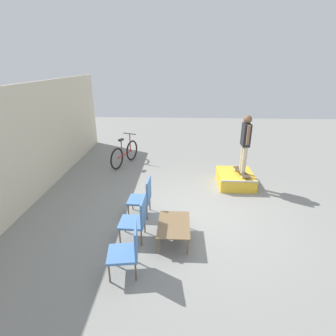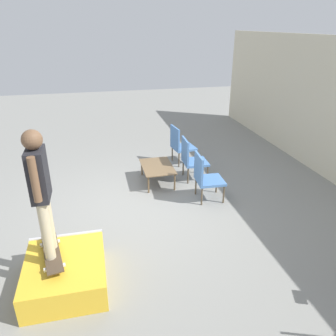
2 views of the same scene
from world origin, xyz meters
name	(u,v)px [view 2 (image 2 of 2)]	position (x,y,z in m)	size (l,w,h in m)	color
ground_plane	(136,209)	(0.00, 0.00, 0.00)	(24.00, 24.00, 0.00)	gray
skate_ramp_box	(66,273)	(1.71, -1.17, 0.19)	(1.20, 1.03, 0.40)	gold
skateboard_on_ramp	(52,253)	(1.60, -1.32, 0.46)	(0.89, 0.37, 0.07)	#473828
person_skater	(40,185)	(1.60, -1.32, 1.45)	(0.57, 0.23, 1.66)	#C6B793
coffee_table	(157,168)	(-1.06, 0.62, 0.35)	(1.00, 0.65, 0.39)	brown
patio_chair_left	(180,144)	(-2.00, 1.38, 0.51)	(0.59, 0.59, 0.95)	brown
patio_chair_center	(191,158)	(-1.06, 1.38, 0.51)	(0.53, 0.53, 0.95)	brown
patio_chair_right	(205,176)	(-0.10, 1.38, 0.51)	(0.54, 0.54, 0.95)	brown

